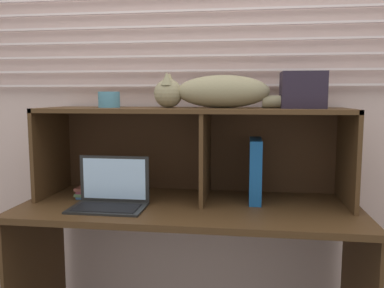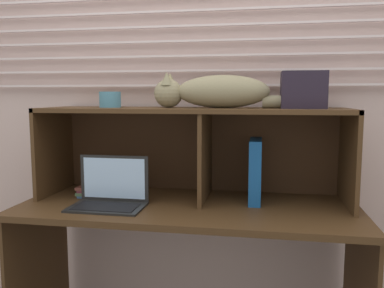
# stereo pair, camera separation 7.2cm
# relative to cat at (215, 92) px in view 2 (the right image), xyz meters

# --- Properties ---
(back_panel_with_blinds) EXTENTS (4.40, 0.08, 2.50)m
(back_panel_with_blinds) POSITION_rel_cat_xyz_m (-0.11, 0.25, -0.04)
(back_panel_with_blinds) COLOR beige
(back_panel_with_blinds) RESTS_ON ground
(desk) EXTENTS (1.64, 0.66, 0.75)m
(desk) POSITION_rel_cat_xyz_m (-0.11, -0.12, -0.68)
(desk) COLOR #462D18
(desk) RESTS_ON ground
(hutch_shelf_unit) EXTENTS (1.54, 0.41, 0.47)m
(hutch_shelf_unit) POSITION_rel_cat_xyz_m (-0.11, 0.04, -0.21)
(hutch_shelf_unit) COLOR #462D18
(hutch_shelf_unit) RESTS_ON desk
(cat) EXTENTS (0.78, 0.18, 0.18)m
(cat) POSITION_rel_cat_xyz_m (0.00, 0.00, 0.00)
(cat) COLOR gray
(cat) RESTS_ON hutch_shelf_unit
(laptop) EXTENTS (0.35, 0.22, 0.24)m
(laptop) POSITION_rel_cat_xyz_m (-0.48, -0.21, -0.49)
(laptop) COLOR black
(laptop) RESTS_ON desk
(binder_upright) EXTENTS (0.06, 0.25, 0.31)m
(binder_upright) POSITION_rel_cat_xyz_m (0.21, 0.00, -0.39)
(binder_upright) COLOR #154C8E
(binder_upright) RESTS_ON desk
(book_stack) EXTENTS (0.18, 0.22, 0.06)m
(book_stack) POSITION_rel_cat_xyz_m (-0.62, 0.00, -0.52)
(book_stack) COLOR #355584
(book_stack) RESTS_ON desk
(small_basket) EXTENTS (0.11, 0.11, 0.08)m
(small_basket) POSITION_rel_cat_xyz_m (-0.55, 0.00, -0.04)
(small_basket) COLOR teal
(small_basket) RESTS_ON hutch_shelf_unit
(storage_box) EXTENTS (0.21, 0.19, 0.18)m
(storage_box) POSITION_rel_cat_xyz_m (0.42, 0.00, 0.01)
(storage_box) COLOR black
(storage_box) RESTS_ON hutch_shelf_unit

